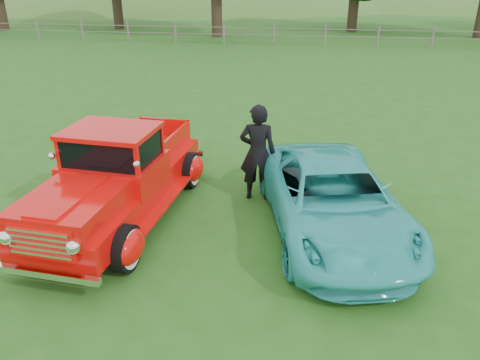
# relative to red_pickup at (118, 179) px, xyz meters

# --- Properties ---
(ground) EXTENTS (140.00, 140.00, 0.00)m
(ground) POSITION_rel_red_pickup_xyz_m (1.09, -0.68, -0.80)
(ground) COLOR #225115
(ground) RESTS_ON ground
(distant_hills) EXTENTS (116.00, 60.00, 18.00)m
(distant_hills) POSITION_rel_red_pickup_xyz_m (-2.99, 58.79, -5.34)
(distant_hills) COLOR #2D5D22
(distant_hills) RESTS_ON ground
(fence_line) EXTENTS (48.00, 0.12, 1.20)m
(fence_line) POSITION_rel_red_pickup_xyz_m (1.09, 21.32, -0.19)
(fence_line) COLOR #655C55
(fence_line) RESTS_ON ground
(red_pickup) EXTENTS (2.52, 5.11, 1.78)m
(red_pickup) POSITION_rel_red_pickup_xyz_m (0.00, 0.00, 0.00)
(red_pickup) COLOR black
(red_pickup) RESTS_ON ground
(teal_sedan) EXTENTS (3.12, 4.94, 1.27)m
(teal_sedan) POSITION_rel_red_pickup_xyz_m (3.87, 0.06, -0.16)
(teal_sedan) COLOR #2DB6B0
(teal_sedan) RESTS_ON ground
(man) EXTENTS (0.73, 0.50, 1.96)m
(man) POSITION_rel_red_pickup_xyz_m (2.43, 1.19, 0.19)
(man) COLOR black
(man) RESTS_ON ground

